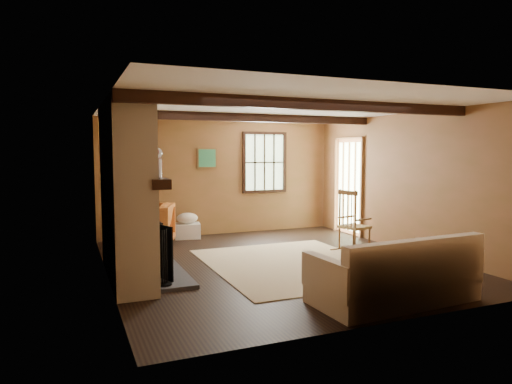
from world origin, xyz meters
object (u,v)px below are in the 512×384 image
sofa (397,278)px  laundry_basket (187,231)px  rocking_chair (353,225)px  armchair (148,225)px  fireplace (128,198)px

sofa → laundry_basket: bearing=101.8°
rocking_chair → sofa: 2.80m
rocking_chair → laundry_basket: (-2.41, 2.22, -0.30)m
sofa → armchair: armchair is taller
fireplace → rocking_chair: fireplace is taller
fireplace → armchair: fireplace is taller
rocking_chair → sofa: bearing=142.8°
fireplace → rocking_chair: bearing=4.3°
rocking_chair → laundry_basket: 3.29m
fireplace → laundry_basket: (1.44, 2.51, -0.95)m
rocking_chair → armchair: bearing=50.5°
laundry_basket → armchair: (-0.87, -0.58, 0.25)m
laundry_basket → armchair: size_ratio=0.57×
laundry_basket → rocking_chair: bearing=-42.6°
sofa → laundry_basket: 4.93m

